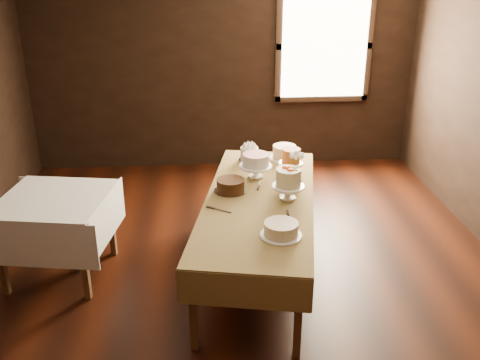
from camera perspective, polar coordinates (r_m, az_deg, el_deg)
name	(u,v)px	position (r m, az deg, el deg)	size (l,w,h in m)	color
floor	(242,287)	(4.87, 0.18, -11.27)	(5.00, 6.00, 0.01)	black
wall_back	(223,63)	(7.13, -1.77, 12.28)	(5.00, 0.02, 2.80)	black
window	(324,46)	(7.22, 8.91, 13.77)	(1.10, 0.05, 1.30)	#FFEABF
display_table	(259,204)	(4.76, 2.03, -2.57)	(1.38, 2.52, 0.74)	#472A14
side_table	(54,207)	(5.01, -18.99, -2.70)	(1.04, 1.04, 0.77)	#472A14
cake_meringue	(249,154)	(5.57, 0.99, 2.74)	(0.24, 0.24, 0.14)	silver
cake_speckled	(284,153)	(5.63, 4.69, 2.90)	(0.34, 0.34, 0.14)	white
cake_lattice	(256,167)	(5.14, 1.67, 1.39)	(0.36, 0.36, 0.24)	white
cake_caramel	(291,163)	(5.23, 5.38, 1.80)	(0.23, 0.23, 0.27)	white
cake_chocolate	(231,186)	(4.85, -1.00, -0.63)	(0.35, 0.35, 0.12)	silver
cake_flowers	(288,185)	(4.71, 5.09, -0.56)	(0.31, 0.31, 0.29)	white
cake_cream	(281,230)	(4.13, 4.35, -5.26)	(0.32, 0.32, 0.11)	white
cake_server_b	(289,220)	(4.39, 5.22, -4.20)	(0.24, 0.03, 0.01)	silver
cake_server_c	(260,183)	(5.05, 2.14, -0.31)	(0.24, 0.03, 0.01)	silver
cake_server_d	(292,186)	(5.01, 5.53, -0.59)	(0.24, 0.03, 0.01)	silver
cake_server_e	(223,211)	(4.51, -1.77, -3.29)	(0.24, 0.03, 0.01)	silver
flower_vase	(295,181)	(4.96, 5.87, -0.06)	(0.13, 0.13, 0.13)	#2D2823
flower_bouquet	(296,162)	(4.89, 5.96, 1.94)	(0.14, 0.14, 0.20)	white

